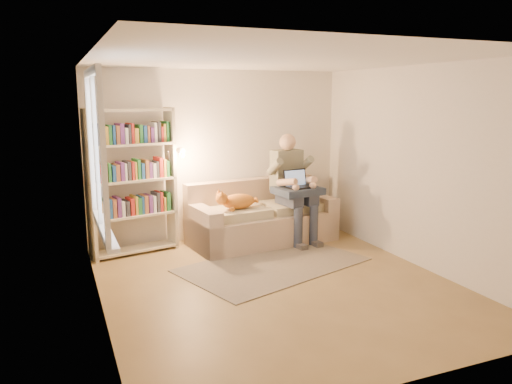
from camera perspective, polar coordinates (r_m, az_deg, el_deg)
name	(u,v)px	position (r m, az deg, el deg)	size (l,w,h in m)	color
floor	(278,285)	(6.03, 2.56, -10.55)	(4.50, 4.50, 0.00)	olive
ceiling	(280,59)	(5.63, 2.79, 14.91)	(4.00, 4.50, 0.02)	white
wall_left	(96,189)	(5.18, -17.82, 0.32)	(0.02, 4.50, 2.60)	silver
wall_right	(420,168)	(6.77, 18.23, 2.67)	(0.02, 4.50, 2.60)	silver
wall_back	(218,156)	(7.77, -4.35, 4.18)	(4.00, 0.02, 2.60)	silver
wall_front	(409,222)	(3.81, 17.09, -3.34)	(4.00, 0.02, 2.60)	silver
window	(99,178)	(5.37, -17.48, 1.51)	(0.12, 1.52, 1.69)	white
sofa	(261,220)	(7.65, 0.57, -3.22)	(2.29, 1.23, 0.93)	tan
person	(292,182)	(7.62, 4.13, 1.14)	(0.54, 0.79, 1.64)	gray
cat	(234,201)	(7.20, -2.56, -1.08)	(0.75, 0.32, 0.28)	orange
blanket	(302,190)	(7.54, 5.27, 0.19)	(0.65, 0.54, 0.10)	#263143
laptop	(302,183)	(7.53, 5.23, 1.09)	(0.42, 0.34, 0.35)	black
bookshelf	(132,174)	(7.14, -13.96, 1.96)	(1.40, 0.56, 2.05)	beige
rug	(273,265)	(6.69, 2.01, -8.29)	(2.39, 1.41, 0.01)	#7D705B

